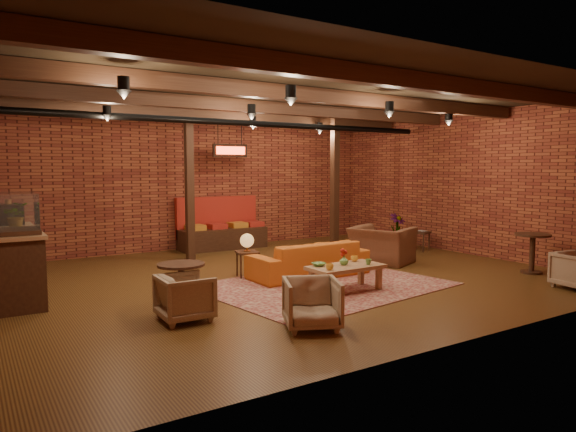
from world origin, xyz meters
TOP-DOWN VIEW (x-y plane):
  - floor at (0.00, 0.00)m, footprint 10.00×10.00m
  - ceiling at (0.00, 0.00)m, footprint 10.00×8.00m
  - wall_back at (0.00, 4.00)m, footprint 10.00×0.02m
  - wall_front at (0.00, -4.00)m, footprint 10.00×0.02m
  - wall_right at (5.00, 0.00)m, footprint 0.02×8.00m
  - ceiling_beams at (0.00, 0.00)m, footprint 9.80×6.40m
  - ceiling_pipe at (0.00, 1.60)m, footprint 9.60×0.12m
  - post_left at (-0.60, 2.60)m, footprint 0.16×0.16m
  - post_right at (2.80, 2.00)m, footprint 0.16×0.16m
  - service_counter at (-4.10, 1.00)m, footprint 0.80×2.50m
  - plant_counter at (-4.00, 1.20)m, footprint 0.35×0.39m
  - banquette at (0.60, 3.55)m, footprint 2.10×0.70m
  - service_sign at (0.60, 3.10)m, footprint 0.86×0.06m
  - ceiling_spotlights at (0.00, 0.00)m, footprint 6.40×4.40m
  - rug at (0.35, -0.93)m, footprint 4.14×3.38m
  - sofa at (0.53, -0.21)m, footprint 2.20×0.90m
  - coffee_table at (0.38, -1.43)m, footprint 1.22×0.62m
  - side_table_lamp at (-0.41, 0.36)m, footprint 0.45×0.45m
  - round_table_left at (-2.21, -1.13)m, footprint 0.64×0.64m
  - armchair_a at (-2.31, -1.55)m, footprint 0.61×0.65m
  - armchair_b at (-1.13, -2.69)m, footprint 0.85×0.83m
  - armchair_right at (2.54, 0.06)m, footprint 1.13×1.35m
  - side_table_book at (4.40, 0.79)m, footprint 0.53×0.53m
  - round_table_right at (4.21, -2.17)m, footprint 0.63×0.63m
  - plant_tall at (4.40, 1.55)m, footprint 1.59×1.59m

SIDE VIEW (x-z plane):
  - floor at x=0.00m, z-range 0.00..0.00m
  - rug at x=0.35m, z-range 0.00..0.01m
  - sofa at x=0.53m, z-range 0.00..0.64m
  - armchair_a at x=-2.31m, z-range 0.00..0.66m
  - armchair_b at x=-1.13m, z-range 0.00..0.67m
  - coffee_table at x=0.38m, z-range 0.04..0.70m
  - side_table_book at x=4.40m, z-range 0.19..0.66m
  - round_table_left at x=-2.21m, z-range 0.12..0.78m
  - round_table_right at x=4.21m, z-range 0.12..0.86m
  - banquette at x=0.60m, z-range 0.00..1.00m
  - armchair_right at x=2.54m, z-range 0.00..1.01m
  - side_table_lamp at x=-0.41m, z-range 0.20..0.99m
  - service_counter at x=-4.10m, z-range 0.00..1.60m
  - plant_counter at x=-4.00m, z-range 1.07..1.37m
  - plant_tall at x=4.40m, z-range 0.00..2.46m
  - wall_back at x=0.00m, z-range 0.00..3.20m
  - wall_front at x=0.00m, z-range 0.00..3.20m
  - wall_right at x=5.00m, z-range 0.00..3.20m
  - post_left at x=-0.60m, z-range 0.00..3.20m
  - post_right at x=2.80m, z-range 0.00..3.20m
  - service_sign at x=0.60m, z-range 2.20..2.50m
  - ceiling_pipe at x=0.00m, z-range 2.79..2.91m
  - ceiling_spotlights at x=0.00m, z-range 2.72..3.00m
  - ceiling_beams at x=0.00m, z-range 2.97..3.19m
  - ceiling at x=0.00m, z-range 3.19..3.21m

